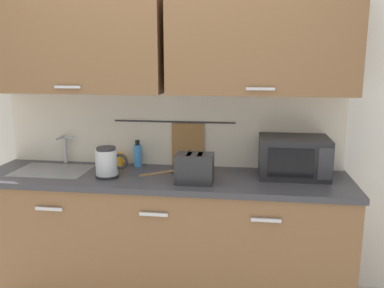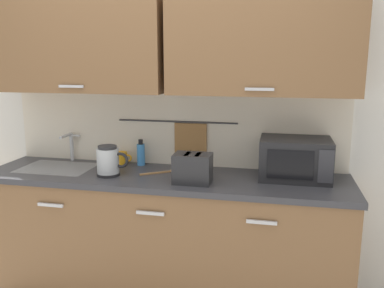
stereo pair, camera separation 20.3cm
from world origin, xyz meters
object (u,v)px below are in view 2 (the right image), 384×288
object	(u,v)px
microwave	(295,159)
mug_near_sink	(122,158)
wooden_spoon	(163,172)
toaster	(193,168)
dish_soap_bottle	(141,154)
electric_kettle	(109,161)

from	to	relation	value
microwave	mug_near_sink	bearing A→B (deg)	175.03
wooden_spoon	microwave	bearing A→B (deg)	3.71
mug_near_sink	toaster	size ratio (longest dim) A/B	0.47
microwave	dish_soap_bottle	xyz separation A→B (m)	(-1.12, 0.11, -0.05)
electric_kettle	wooden_spoon	size ratio (longest dim) A/B	0.93
microwave	toaster	world-z (taller)	microwave
microwave	mug_near_sink	xyz separation A→B (m)	(-1.27, 0.11, -0.09)
microwave	electric_kettle	xyz separation A→B (m)	(-1.24, -0.20, -0.03)
toaster	dish_soap_bottle	bearing A→B (deg)	143.12
electric_kettle	toaster	world-z (taller)	electric_kettle
dish_soap_bottle	toaster	distance (m)	0.59
electric_kettle	toaster	xyz separation A→B (m)	(0.60, -0.04, -0.01)
mug_near_sink	wooden_spoon	bearing A→B (deg)	-24.29
mug_near_sink	wooden_spoon	world-z (taller)	mug_near_sink
mug_near_sink	wooden_spoon	xyz separation A→B (m)	(0.37, -0.17, -0.04)
wooden_spoon	mug_near_sink	bearing A→B (deg)	155.71
microwave	wooden_spoon	bearing A→B (deg)	-176.29
dish_soap_bottle	electric_kettle	bearing A→B (deg)	-111.68
dish_soap_bottle	wooden_spoon	distance (m)	0.29
electric_kettle	mug_near_sink	xyz separation A→B (m)	(-0.02, 0.31, -0.05)
electric_kettle	dish_soap_bottle	xyz separation A→B (m)	(0.12, 0.31, -0.01)
toaster	wooden_spoon	distance (m)	0.32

